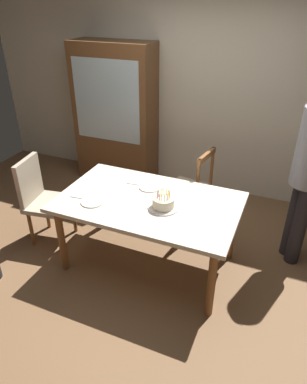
% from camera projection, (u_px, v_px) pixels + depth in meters
% --- Properties ---
extents(ground, '(6.40, 6.40, 0.00)m').
position_uv_depth(ground, '(149.00, 261.00, 3.58)').
color(ground, brown).
extents(back_wall, '(6.40, 0.10, 2.60)m').
position_uv_depth(back_wall, '(206.00, 93.00, 4.41)').
color(back_wall, beige).
rests_on(back_wall, ground).
extents(dining_table, '(1.68, 1.02, 0.74)m').
position_uv_depth(dining_table, '(149.00, 208.00, 3.25)').
color(dining_table, beige).
rests_on(dining_table, ground).
extents(birthday_cake, '(0.28, 0.28, 0.17)m').
position_uv_depth(birthday_cake, '(163.00, 203.00, 3.07)').
color(birthday_cake, silver).
rests_on(birthday_cake, dining_table).
extents(plate_near_celebrant, '(0.22, 0.22, 0.01)m').
position_uv_depth(plate_near_celebrant, '(93.00, 202.00, 3.18)').
color(plate_near_celebrant, white).
rests_on(plate_near_celebrant, dining_table).
extents(plate_far_side, '(0.22, 0.22, 0.01)m').
position_uv_depth(plate_far_side, '(150.00, 187.00, 3.42)').
color(plate_far_side, white).
rests_on(plate_far_side, dining_table).
extents(fork_near_celebrant, '(0.18, 0.03, 0.01)m').
position_uv_depth(fork_near_celebrant, '(79.00, 198.00, 3.24)').
color(fork_near_celebrant, silver).
rests_on(fork_near_celebrant, dining_table).
extents(fork_far_side, '(0.18, 0.03, 0.01)m').
position_uv_depth(fork_far_side, '(135.00, 184.00, 3.47)').
color(fork_far_side, silver).
rests_on(fork_far_side, dining_table).
extents(chair_spindle_back, '(0.50, 0.50, 0.95)m').
position_uv_depth(chair_spindle_back, '(190.00, 190.00, 3.96)').
color(chair_spindle_back, tan).
rests_on(chair_spindle_back, ground).
extents(chair_upholstered, '(0.51, 0.50, 0.95)m').
position_uv_depth(chair_upholstered, '(41.00, 196.00, 3.68)').
color(chair_upholstered, tan).
rests_on(chair_upholstered, ground).
extents(china_cabinet, '(1.10, 0.45, 1.90)m').
position_uv_depth(china_cabinet, '(116.00, 115.00, 4.74)').
color(china_cabinet, brown).
rests_on(china_cabinet, ground).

